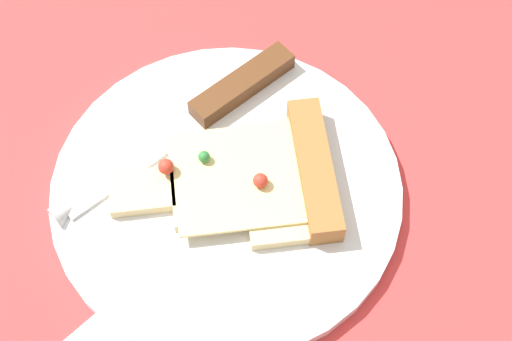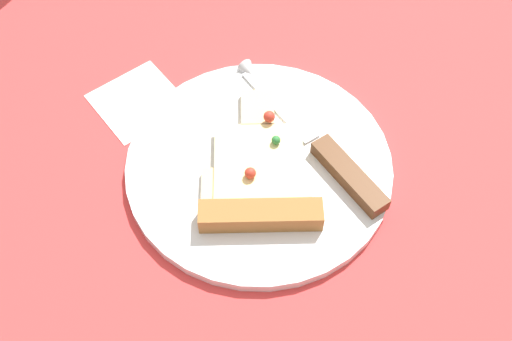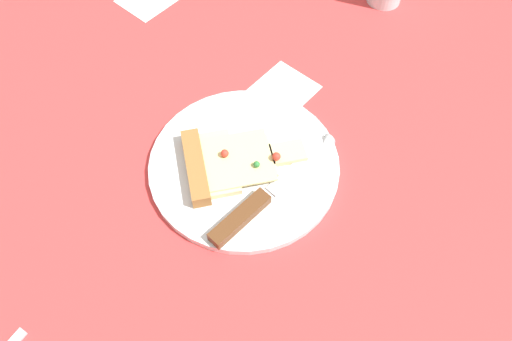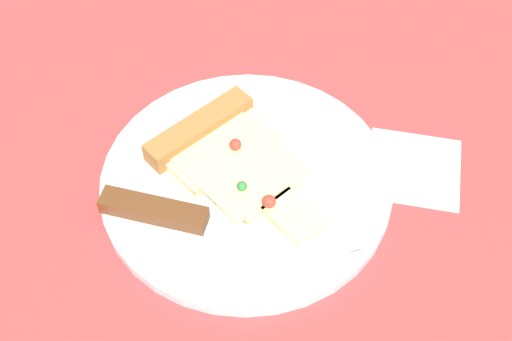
# 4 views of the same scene
# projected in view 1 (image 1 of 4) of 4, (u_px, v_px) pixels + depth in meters

# --- Properties ---
(ground_plane) EXTENTS (1.59, 1.59, 0.03)m
(ground_plane) POSITION_uv_depth(u_px,v_px,m) (265.00, 212.00, 0.60)
(ground_plane) COLOR #D13838
(ground_plane) RESTS_ON ground
(plate) EXTENTS (0.28, 0.28, 0.01)m
(plate) POSITION_uv_depth(u_px,v_px,m) (227.00, 189.00, 0.59)
(plate) COLOR silver
(plate) RESTS_ON ground_plane
(pizza_slice) EXTENTS (0.19, 0.17, 0.03)m
(pizza_slice) POSITION_uv_depth(u_px,v_px,m) (259.00, 177.00, 0.58)
(pizza_slice) COLOR beige
(pizza_slice) RESTS_ON plate
(knife) EXTENTS (0.24, 0.03, 0.02)m
(knife) POSITION_uv_depth(u_px,v_px,m) (200.00, 115.00, 0.61)
(knife) COLOR silver
(knife) RESTS_ON plate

